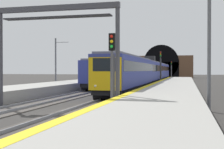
{
  "coord_description": "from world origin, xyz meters",
  "views": [
    {
      "loc": [
        -16.17,
        -6.19,
        2.52
      ],
      "look_at": [
        11.97,
        0.7,
        2.1
      ],
      "focal_mm": 49.51,
      "sensor_mm": 36.0,
      "label": 1
    }
  ],
  "objects": [
    {
      "name": "ground_plane",
      "position": [
        0.0,
        0.0,
        0.0
      ],
      "size": [
        320.0,
        320.0,
        0.0
      ],
      "primitive_type": "plane",
      "color": "#302D2B"
    },
    {
      "name": "railway_signal_near",
      "position": [
        1.89,
        -1.77,
        2.89
      ],
      "size": [
        0.39,
        0.38,
        4.73
      ],
      "rotation": [
        0.0,
        0.0,
        3.14
      ],
      "color": "#4C4C54",
      "rests_on": "ground_plane"
    },
    {
      "name": "catenary_mast_near",
      "position": [
        24.64,
        12.05,
        3.64
      ],
      "size": [
        0.22,
        2.06,
        7.07
      ],
      "color": "#595B60",
      "rests_on": "ground_plane"
    },
    {
      "name": "railway_signal_mid",
      "position": [
        36.48,
        -1.77,
        3.44
      ],
      "size": [
        0.39,
        0.38,
        5.73
      ],
      "rotation": [
        0.0,
        0.0,
        3.14
      ],
      "color": "#38383D",
      "rests_on": "ground_plane"
    },
    {
      "name": "railway_signal_far",
      "position": [
        72.71,
        -1.77,
        3.07
      ],
      "size": [
        0.39,
        0.38,
        5.06
      ],
      "rotation": [
        0.0,
        0.0,
        3.14
      ],
      "color": "#4C4C54",
      "rests_on": "ground_plane"
    },
    {
      "name": "catenary_mast_far",
      "position": [
        3.23,
        -7.42,
        4.28
      ],
      "size": [
        0.22,
        2.01,
        8.35
      ],
      "color": "#595B60",
      "rests_on": "ground_plane"
    },
    {
      "name": "platform_right_edge_strip",
      "position": [
        0.0,
        -2.33,
        0.95
      ],
      "size": [
        112.0,
        0.5,
        0.01
      ],
      "primitive_type": "cube",
      "color": "yellow",
      "rests_on": "platform_right"
    },
    {
      "name": "train_main_approaching",
      "position": [
        36.29,
        0.0,
        2.31
      ],
      "size": [
        58.54,
        2.98,
        4.91
      ],
      "rotation": [
        0.0,
        0.0,
        3.13
      ],
      "color": "navy",
      "rests_on": "ground_plane"
    },
    {
      "name": "overhead_signal_gantry",
      "position": [
        2.93,
        2.32,
        5.18
      ],
      "size": [
        0.7,
        8.67,
        6.83
      ],
      "color": "#3F3F47",
      "rests_on": "ground_plane"
    },
    {
      "name": "platform_right",
      "position": [
        0.0,
        -4.56,
        0.47
      ],
      "size": [
        112.0,
        4.97,
        0.95
      ],
      "primitive_type": "cube",
      "color": "#9E9B93",
      "rests_on": "ground_plane"
    },
    {
      "name": "tunnel_portal",
      "position": [
        88.37,
        2.32,
        3.71
      ],
      "size": [
        2.53,
        20.73,
        11.61
      ],
      "color": "brown",
      "rests_on": "ground_plane"
    },
    {
      "name": "track_adjacent_line",
      "position": [
        0.0,
        4.63,
        0.04
      ],
      "size": [
        160.0,
        2.9,
        0.21
      ],
      "color": "#4C4742",
      "rests_on": "ground_plane"
    },
    {
      "name": "train_adjacent_platform",
      "position": [
        37.48,
        4.63,
        2.2
      ],
      "size": [
        40.93,
        3.13,
        4.74
      ],
      "rotation": [
        0.0,
        0.0,
        0.01
      ],
      "color": "navy",
      "rests_on": "ground_plane"
    },
    {
      "name": "track_main_line",
      "position": [
        0.0,
        0.0,
        0.04
      ],
      "size": [
        160.0,
        2.86,
        0.21
      ],
      "color": "#423D38",
      "rests_on": "ground_plane"
    }
  ]
}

